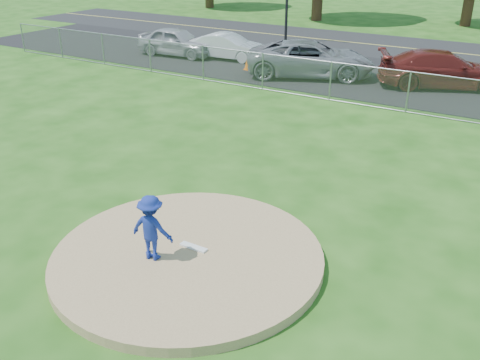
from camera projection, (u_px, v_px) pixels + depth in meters
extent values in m
plane|color=#1B4B10|center=(360.00, 123.00, 18.46)|extent=(120.00, 120.00, 0.00)
cylinder|color=#A28258|center=(188.00, 257.00, 10.67)|extent=(5.40, 5.40, 0.20)
cube|color=white|center=(194.00, 247.00, 10.78)|extent=(0.60, 0.15, 0.04)
cube|color=gray|center=(381.00, 89.00, 19.69)|extent=(40.00, 0.06, 1.50)
cube|color=black|center=(411.00, 82.00, 23.49)|extent=(50.00, 8.00, 0.01)
cube|color=black|center=(448.00, 52.00, 29.30)|extent=(60.00, 7.00, 0.01)
imported|color=navy|center=(151.00, 228.00, 10.19)|extent=(0.93, 0.62, 1.34)
cone|color=orange|center=(248.00, 62.00, 25.41)|extent=(0.40, 0.40, 0.77)
imported|color=#A6A6AA|center=(177.00, 42.00, 28.20)|extent=(4.37, 2.03, 1.45)
imported|color=white|center=(228.00, 47.00, 27.41)|extent=(4.01, 1.73, 1.28)
imported|color=gray|center=(311.00, 59.00, 24.10)|extent=(6.27, 4.69, 1.58)
imported|color=maroon|center=(442.00, 69.00, 22.40)|extent=(5.65, 4.13, 1.52)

